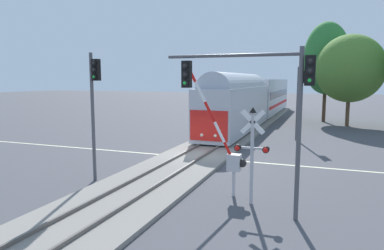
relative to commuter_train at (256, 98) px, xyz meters
name	(u,v)px	position (x,y,z in m)	size (l,w,h in m)	color
ground_plane	(195,157)	(0.00, -20.76, -2.79)	(220.00, 220.00, 0.00)	#47474C
road_centre_stripe	(195,157)	(0.00, -20.76, -2.78)	(44.00, 0.20, 0.01)	beige
railway_track	(195,156)	(0.00, -20.76, -2.69)	(4.40, 80.00, 0.32)	gray
commuter_train	(256,98)	(0.00, 0.00, 0.00)	(3.04, 38.92, 5.16)	#B2B7C1
crossing_gate_near	(229,152)	(3.87, -27.16, -0.88)	(2.76, 0.40, 5.70)	#B7B7BC
crossing_signal_mast	(252,146)	(4.96, -27.88, -0.43)	(1.36, 0.44, 3.86)	#B2B2B7
traffic_signal_median	(94,97)	(-2.67, -27.35, 1.31)	(0.53, 0.38, 6.15)	#4C4C51
traffic_signal_near_right	(259,90)	(5.38, -28.95, 1.76)	(5.28, 0.38, 6.00)	#4C4C51
traffic_signal_far_side	(299,92)	(5.63, -11.87, 1.16)	(0.53, 0.38, 5.91)	#4C4C51
oak_far_right	(350,69)	(9.87, -0.76, 3.25)	(6.96, 6.96, 9.56)	brown
elm_centre_background	(326,58)	(7.52, 2.37, 4.53)	(5.08, 5.08, 11.43)	#4C3828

